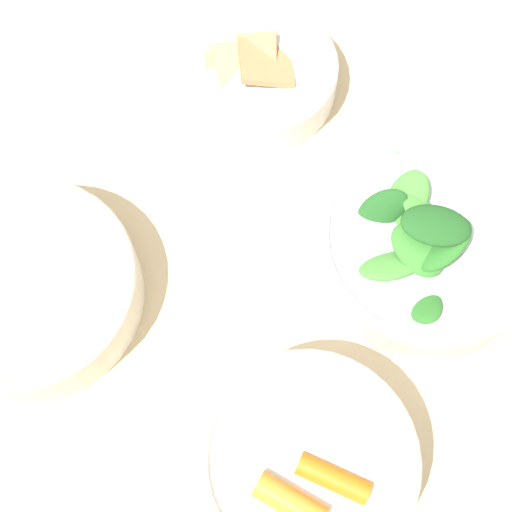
# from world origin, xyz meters

# --- Properties ---
(ground_plane) EXTENTS (10.00, 10.00, 0.00)m
(ground_plane) POSITION_xyz_m (0.00, 0.00, 0.00)
(ground_plane) COLOR #4C4238
(dining_table) EXTENTS (1.19, 0.96, 0.75)m
(dining_table) POSITION_xyz_m (0.00, 0.00, 0.64)
(dining_table) COLOR beige
(dining_table) RESTS_ON ground_plane
(bowl_carrots) EXTENTS (0.17, 0.17, 0.07)m
(bowl_carrots) POSITION_xyz_m (-0.17, 0.09, 0.79)
(bowl_carrots) COLOR silver
(bowl_carrots) RESTS_ON dining_table
(bowl_greens) EXTENTS (0.19, 0.19, 0.09)m
(bowl_greens) POSITION_xyz_m (-0.15, -0.13, 0.78)
(bowl_greens) COLOR silver
(bowl_greens) RESTS_ON dining_table
(bowl_beans_hotdog) EXTENTS (0.19, 0.19, 0.05)m
(bowl_beans_hotdog) POSITION_xyz_m (0.11, 0.10, 0.78)
(bowl_beans_hotdog) COLOR silver
(bowl_beans_hotdog) RESTS_ON dining_table
(bowl_cookies) EXTENTS (0.15, 0.15, 0.05)m
(bowl_cookies) POSITION_xyz_m (0.08, -0.19, 0.77)
(bowl_cookies) COLOR white
(bowl_cookies) RESTS_ON dining_table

